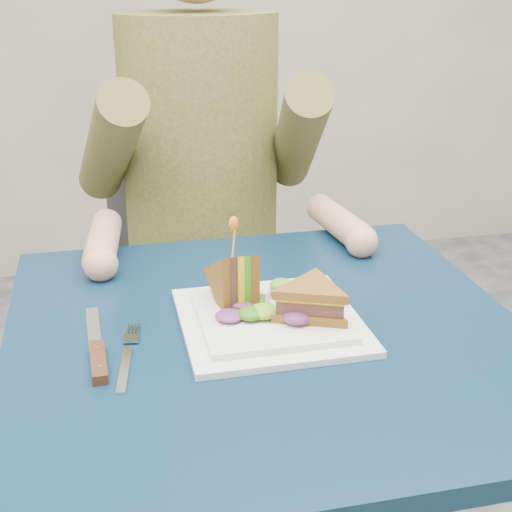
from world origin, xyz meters
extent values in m
cube|color=#081C30|center=(0.00, 0.00, 0.71)|extent=(0.75, 0.75, 0.03)
cylinder|color=#595B5E|center=(-0.32, 0.32, 0.35)|extent=(0.04, 0.04, 0.70)
cylinder|color=#595B5E|center=(0.32, 0.32, 0.35)|extent=(0.04, 0.04, 0.70)
cube|color=#47474C|center=(0.00, 0.64, 0.45)|extent=(0.42, 0.40, 0.04)
cube|color=#47474C|center=(0.00, 0.82, 0.70)|extent=(0.42, 0.03, 0.46)
cylinder|color=#47474C|center=(-0.18, 0.47, 0.21)|extent=(0.02, 0.02, 0.43)
cylinder|color=#47474C|center=(0.18, 0.47, 0.21)|extent=(0.02, 0.02, 0.43)
cylinder|color=#47474C|center=(-0.18, 0.81, 0.21)|extent=(0.02, 0.02, 0.43)
cylinder|color=#47474C|center=(0.18, 0.81, 0.21)|extent=(0.02, 0.02, 0.43)
cylinder|color=brown|center=(0.00, 0.62, 0.87)|extent=(0.34, 0.34, 0.52)
cylinder|color=brown|center=(-0.20, 0.53, 0.89)|extent=(0.15, 0.39, 0.31)
cylinder|color=tan|center=(-0.23, 0.33, 0.76)|extent=(0.08, 0.20, 0.06)
sphere|color=tan|center=(-0.23, 0.23, 0.76)|extent=(0.06, 0.06, 0.06)
cylinder|color=brown|center=(0.20, 0.53, 0.89)|extent=(0.15, 0.39, 0.31)
cylinder|color=tan|center=(0.23, 0.33, 0.76)|extent=(0.08, 0.20, 0.06)
sphere|color=tan|center=(0.23, 0.23, 0.76)|extent=(0.06, 0.06, 0.06)
cube|color=white|center=(0.01, 0.01, 0.73)|extent=(0.26, 0.26, 0.01)
cube|color=white|center=(0.01, 0.01, 0.74)|extent=(0.21, 0.21, 0.01)
cube|color=silver|center=(-0.21, -0.07, 0.73)|extent=(0.03, 0.12, 0.00)
cube|color=silver|center=(-0.20, 0.01, 0.73)|extent=(0.03, 0.03, 0.00)
cube|color=silver|center=(-0.20, 0.03, 0.73)|extent=(0.01, 0.03, 0.00)
cube|color=silver|center=(-0.19, 0.03, 0.73)|extent=(0.01, 0.03, 0.00)
cube|color=silver|center=(-0.19, 0.03, 0.73)|extent=(0.01, 0.03, 0.00)
cube|color=silver|center=(-0.18, 0.03, 0.73)|extent=(0.01, 0.03, 0.00)
cube|color=silver|center=(-0.25, 0.05, 0.73)|extent=(0.02, 0.14, 0.00)
cube|color=black|center=(-0.24, -0.05, 0.74)|extent=(0.02, 0.10, 0.01)
cylinder|color=silver|center=(-0.24, -0.03, 0.74)|extent=(0.01, 0.01, 0.00)
cylinder|color=silver|center=(-0.24, -0.08, 0.74)|extent=(0.01, 0.01, 0.00)
cylinder|color=tan|center=(-0.04, 0.06, 0.85)|extent=(0.01, 0.01, 0.06)
ellipsoid|color=orange|center=(-0.04, 0.06, 0.88)|extent=(0.01, 0.01, 0.02)
torus|color=#9E4C7A|center=(0.02, 0.02, 0.77)|extent=(0.04, 0.04, 0.02)
camera|label=1|loc=(-0.22, -0.89, 1.23)|focal=50.00mm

